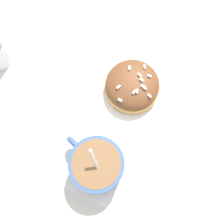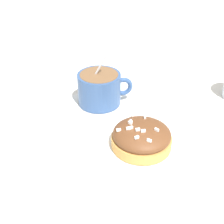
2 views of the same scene
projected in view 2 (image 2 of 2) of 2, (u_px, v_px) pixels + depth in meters
ground_plane at (120, 124)px, 0.56m from camera, size 3.00×3.00×0.00m
paper_napkin at (120, 123)px, 0.56m from camera, size 0.28×0.27×0.00m
coffee_cup at (100, 87)px, 0.60m from camera, size 0.08×0.11×0.10m
frosted_pastry at (142, 137)px, 0.50m from camera, size 0.10×0.10×0.04m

